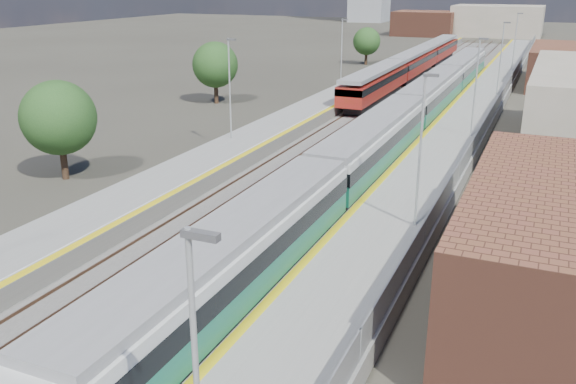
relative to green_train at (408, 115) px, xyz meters
The scene contains 10 objects.
ground 8.13m from the green_train, 101.06° to the left, with size 320.00×320.00×0.00m, color #47443A.
ballast_bed 11.07m from the green_train, 110.23° to the left, with size 10.50×155.00×0.06m, color #565451.
tracks 12.45m from the green_train, 104.89° to the left, with size 8.96×160.00×0.17m.
platform_right 10.98m from the green_train, 69.60° to the left, with size 4.70×155.00×8.52m.
platform_left 14.75m from the green_train, 136.05° to the left, with size 4.30×155.00×8.52m.
green_train is the anchor object (origin of this frame).
red_train 34.86m from the green_train, 101.58° to the left, with size 2.77×56.30×3.50m.
tree_a 26.50m from the green_train, 134.29° to the right, with size 4.82×4.82×6.54m.
tree_b 23.92m from the green_train, 160.19° to the left, with size 4.79×4.79×6.49m.
tree_c 48.23m from the green_train, 110.49° to the left, with size 4.21×4.21×5.70m.
Camera 1 is at (11.96, -6.07, 12.47)m, focal length 38.00 mm.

